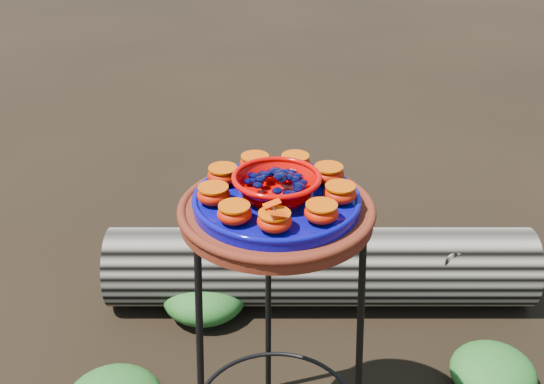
{
  "coord_description": "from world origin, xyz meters",
  "views": [
    {
      "loc": [
        -0.13,
        -1.25,
        1.44
      ],
      "look_at": [
        -0.01,
        0.0,
        0.77
      ],
      "focal_mm": 45.0,
      "sensor_mm": 36.0,
      "label": 1
    }
  ],
  "objects": [
    {
      "name": "foliage_right",
      "position": [
        0.65,
        0.16,
        0.06
      ],
      "size": [
        0.25,
        0.25,
        0.12
      ],
      "primitive_type": "ellipsoid",
      "color": "#204817",
      "rests_on": "ground"
    },
    {
      "name": "plant_stand",
      "position": [
        0.0,
        0.0,
        0.35
      ],
      "size": [
        0.44,
        0.44,
        0.7
      ],
      "primitive_type": null,
      "color": "black",
      "rests_on": "ground"
    },
    {
      "name": "red_bowl",
      "position": [
        0.0,
        0.0,
        0.78
      ],
      "size": [
        0.18,
        0.18,
        0.05
      ],
      "primitive_type": null,
      "color": "#C00200",
      "rests_on": "cobalt_plate"
    },
    {
      "name": "orange_half_0",
      "position": [
        -0.02,
        -0.13,
        0.78
      ],
      "size": [
        0.07,
        0.07,
        0.04
      ],
      "primitive_type": "ellipsoid",
      "color": "#AF0300",
      "rests_on": "cobalt_plate"
    },
    {
      "name": "butterfly",
      "position": [
        -0.02,
        -0.13,
        0.8
      ],
      "size": [
        0.08,
        0.06,
        0.01
      ],
      "primitive_type": null,
      "rotation": [
        0.0,
        0.0,
        0.17
      ],
      "color": "red",
      "rests_on": "orange_half_0"
    },
    {
      "name": "orange_half_4",
      "position": [
        0.05,
        0.12,
        0.78
      ],
      "size": [
        0.07,
        0.07,
        0.04
      ],
      "primitive_type": "ellipsoid",
      "color": "#AF0300",
      "rests_on": "cobalt_plate"
    },
    {
      "name": "foliage_back",
      "position": [
        -0.18,
        0.6,
        0.07
      ],
      "size": [
        0.28,
        0.28,
        0.14
      ],
      "primitive_type": "ellipsoid",
      "color": "#204817",
      "rests_on": "ground"
    },
    {
      "name": "orange_half_3",
      "position": [
        0.12,
        0.06,
        0.78
      ],
      "size": [
        0.07,
        0.07,
        0.04
      ],
      "primitive_type": "ellipsoid",
      "color": "#AF0300",
      "rests_on": "cobalt_plate"
    },
    {
      "name": "orange_half_1",
      "position": [
        0.08,
        -0.11,
        0.78
      ],
      "size": [
        0.07,
        0.07,
        0.04
      ],
      "primitive_type": "ellipsoid",
      "color": "#AF0300",
      "rests_on": "cobalt_plate"
    },
    {
      "name": "orange_half_6",
      "position": [
        -0.11,
        0.07,
        0.78
      ],
      "size": [
        0.07,
        0.07,
        0.04
      ],
      "primitive_type": "ellipsoid",
      "color": "#AF0300",
      "rests_on": "cobalt_plate"
    },
    {
      "name": "glass_gems",
      "position": [
        0.0,
        0.0,
        0.82
      ],
      "size": [
        0.14,
        0.14,
        0.02
      ],
      "primitive_type": null,
      "color": "black",
      "rests_on": "red_bowl"
    },
    {
      "name": "terracotta_saucer",
      "position": [
        0.0,
        0.0,
        0.72
      ],
      "size": [
        0.41,
        0.41,
        0.03
      ],
      "primitive_type": "cylinder",
      "color": "#451810",
      "rests_on": "plant_stand"
    },
    {
      "name": "driftwood_log",
      "position": [
        0.21,
        0.63,
        0.13
      ],
      "size": [
        1.45,
        0.5,
        0.27
      ],
      "primitive_type": null,
      "rotation": [
        0.0,
        0.0,
        -0.09
      ],
      "color": "black",
      "rests_on": "ground"
    },
    {
      "name": "orange_half_5",
      "position": [
        -0.04,
        0.13,
        0.78
      ],
      "size": [
        0.07,
        0.07,
        0.04
      ],
      "primitive_type": "ellipsoid",
      "color": "#AF0300",
      "rests_on": "cobalt_plate"
    },
    {
      "name": "orange_half_8",
      "position": [
        -0.09,
        -0.1,
        0.78
      ],
      "size": [
        0.07,
        0.07,
        0.04
      ],
      "primitive_type": "ellipsoid",
      "color": "#AF0300",
      "rests_on": "cobalt_plate"
    },
    {
      "name": "orange_half_7",
      "position": [
        -0.13,
        -0.01,
        0.78
      ],
      "size": [
        0.07,
        0.07,
        0.04
      ],
      "primitive_type": "ellipsoid",
      "color": "#AF0300",
      "rests_on": "cobalt_plate"
    },
    {
      "name": "cobalt_plate",
      "position": [
        0.0,
        0.0,
        0.75
      ],
      "size": [
        0.35,
        0.35,
        0.02
      ],
      "primitive_type": "cylinder",
      "color": "#00025D",
      "rests_on": "terracotta_saucer"
    },
    {
      "name": "orange_half_2",
      "position": [
        0.13,
        -0.03,
        0.78
      ],
      "size": [
        0.07,
        0.07,
        0.04
      ],
      "primitive_type": "ellipsoid",
      "color": "#AF0300",
      "rests_on": "cobalt_plate"
    }
  ]
}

